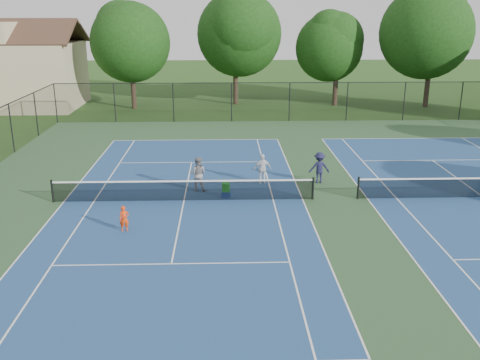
{
  "coord_description": "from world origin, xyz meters",
  "views": [
    {
      "loc": [
        -5.15,
        -23.17,
        8.45
      ],
      "look_at": [
        -4.45,
        -1.0,
        1.3
      ],
      "focal_mm": 40.0,
      "sensor_mm": 36.0,
      "label": 1
    }
  ],
  "objects_px": {
    "tree_back_c": "(338,43)",
    "child_player": "(124,219)",
    "tree_back_b": "(235,30)",
    "tree_back_d": "(433,28)",
    "tree_back_a": "(130,38)",
    "bystander_a": "(263,169)",
    "instructor": "(198,174)",
    "clapboard_house": "(20,72)",
    "ball_crate": "(226,194)",
    "ball_hopper": "(226,187)",
    "bystander_b": "(319,168)"
  },
  "relations": [
    {
      "from": "instructor",
      "to": "ball_hopper",
      "type": "bearing_deg",
      "value": 151.25
    },
    {
      "from": "tree_back_c",
      "to": "tree_back_b",
      "type": "bearing_deg",
      "value": 173.66
    },
    {
      "from": "ball_hopper",
      "to": "tree_back_b",
      "type": "bearing_deg",
      "value": 87.63
    },
    {
      "from": "tree_back_c",
      "to": "ball_crate",
      "type": "xyz_separation_m",
      "value": [
        -10.06,
        -24.6,
        -5.33
      ]
    },
    {
      "from": "tree_back_d",
      "to": "tree_back_a",
      "type": "bearing_deg",
      "value": -180.0
    },
    {
      "from": "tree_back_c",
      "to": "bystander_a",
      "type": "height_order",
      "value": "tree_back_c"
    },
    {
      "from": "tree_back_a",
      "to": "tree_back_b",
      "type": "relative_size",
      "value": 0.91
    },
    {
      "from": "tree_back_c",
      "to": "instructor",
      "type": "xyz_separation_m",
      "value": [
        -11.4,
        -23.54,
        -4.64
      ]
    },
    {
      "from": "tree_back_d",
      "to": "clapboard_house",
      "type": "distance_m",
      "value": 36.21
    },
    {
      "from": "clapboard_house",
      "to": "instructor",
      "type": "bearing_deg",
      "value": -54.81
    },
    {
      "from": "child_player",
      "to": "bystander_a",
      "type": "distance_m",
      "value": 8.4
    },
    {
      "from": "bystander_b",
      "to": "ball_crate",
      "type": "bearing_deg",
      "value": 23.37
    },
    {
      "from": "tree_back_a",
      "to": "bystander_a",
      "type": "relative_size",
      "value": 6.1
    },
    {
      "from": "bystander_b",
      "to": "instructor",
      "type": "bearing_deg",
      "value": 9.14
    },
    {
      "from": "child_player",
      "to": "instructor",
      "type": "height_order",
      "value": "instructor"
    },
    {
      "from": "tree_back_b",
      "to": "instructor",
      "type": "distance_m",
      "value": 25.32
    },
    {
      "from": "clapboard_house",
      "to": "child_player",
      "type": "bearing_deg",
      "value": -63.97
    },
    {
      "from": "tree_back_c",
      "to": "child_player",
      "type": "distance_m",
      "value": 32.13
    },
    {
      "from": "bystander_a",
      "to": "bystander_b",
      "type": "height_order",
      "value": "bystander_b"
    },
    {
      "from": "instructor",
      "to": "bystander_a",
      "type": "xyz_separation_m",
      "value": [
        3.2,
        1.06,
        -0.09
      ]
    },
    {
      "from": "tree_back_c",
      "to": "child_player",
      "type": "relative_size",
      "value": 7.99
    },
    {
      "from": "tree_back_d",
      "to": "tree_back_c",
      "type": "bearing_deg",
      "value": 172.87
    },
    {
      "from": "bystander_b",
      "to": "tree_back_c",
      "type": "bearing_deg",
      "value": -103.66
    },
    {
      "from": "instructor",
      "to": "ball_crate",
      "type": "xyz_separation_m",
      "value": [
        1.34,
        -1.06,
        -0.69
      ]
    },
    {
      "from": "tree_back_d",
      "to": "bystander_b",
      "type": "distance_m",
      "value": 26.03
    },
    {
      "from": "ball_hopper",
      "to": "child_player",
      "type": "bearing_deg",
      "value": -136.46
    },
    {
      "from": "tree_back_a",
      "to": "tree_back_d",
      "type": "distance_m",
      "value": 26.01
    },
    {
      "from": "tree_back_b",
      "to": "tree_back_d",
      "type": "height_order",
      "value": "tree_back_d"
    },
    {
      "from": "child_player",
      "to": "instructor",
      "type": "relative_size",
      "value": 0.63
    },
    {
      "from": "bystander_a",
      "to": "clapboard_house",
      "type": "bearing_deg",
      "value": -54.3
    },
    {
      "from": "tree_back_a",
      "to": "child_player",
      "type": "bearing_deg",
      "value": -81.93
    },
    {
      "from": "clapboard_house",
      "to": "bystander_a",
      "type": "xyz_separation_m",
      "value": [
        19.8,
        -22.48,
        -2.34
      ]
    },
    {
      "from": "tree_back_a",
      "to": "tree_back_d",
      "type": "height_order",
      "value": "tree_back_d"
    },
    {
      "from": "tree_back_b",
      "to": "bystander_a",
      "type": "xyz_separation_m",
      "value": [
        0.8,
        -23.48,
        -5.85
      ]
    },
    {
      "from": "clapboard_house",
      "to": "ball_crate",
      "type": "xyz_separation_m",
      "value": [
        17.94,
        -24.6,
        -2.95
      ]
    },
    {
      "from": "tree_back_a",
      "to": "bystander_b",
      "type": "height_order",
      "value": "tree_back_a"
    },
    {
      "from": "clapboard_house",
      "to": "tree_back_d",
      "type": "bearing_deg",
      "value": -1.59
    },
    {
      "from": "tree_back_d",
      "to": "ball_hopper",
      "type": "xyz_separation_m",
      "value": [
        -18.06,
        -23.6,
        -6.33
      ]
    },
    {
      "from": "tree_back_d",
      "to": "clapboard_house",
      "type": "xyz_separation_m",
      "value": [
        -36.0,
        1.0,
        -3.73
      ]
    },
    {
      "from": "ball_hopper",
      "to": "tree_back_c",
      "type": "bearing_deg",
      "value": 67.76
    },
    {
      "from": "tree_back_a",
      "to": "child_player",
      "type": "xyz_separation_m",
      "value": [
        3.89,
        -27.44,
        -5.51
      ]
    },
    {
      "from": "tree_back_b",
      "to": "child_player",
      "type": "distance_m",
      "value": 30.49
    },
    {
      "from": "tree_back_b",
      "to": "tree_back_d",
      "type": "distance_m",
      "value": 17.12
    },
    {
      "from": "instructor",
      "to": "tree_back_c",
      "type": "bearing_deg",
      "value": -106.19
    },
    {
      "from": "tree_back_a",
      "to": "ball_crate",
      "type": "distance_m",
      "value": 25.59
    },
    {
      "from": "bystander_b",
      "to": "bystander_a",
      "type": "bearing_deg",
      "value": -1.24
    },
    {
      "from": "clapboard_house",
      "to": "ball_crate",
      "type": "distance_m",
      "value": 30.59
    },
    {
      "from": "tree_back_a",
      "to": "ball_hopper",
      "type": "relative_size",
      "value": 22.11
    },
    {
      "from": "bystander_a",
      "to": "instructor",
      "type": "bearing_deg",
      "value": 12.57
    },
    {
      "from": "clapboard_house",
      "to": "bystander_b",
      "type": "distance_m",
      "value": 32.04
    }
  ]
}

